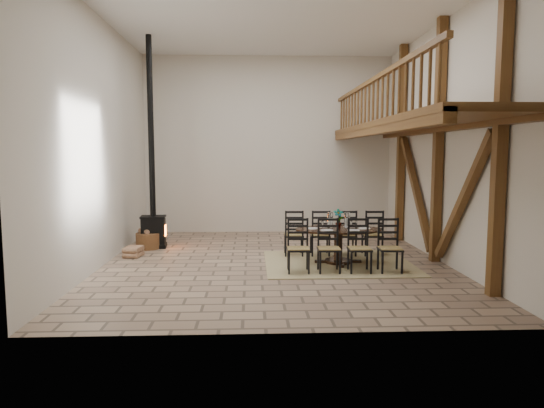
{
  "coord_description": "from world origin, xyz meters",
  "views": [
    {
      "loc": [
        -0.48,
        -9.91,
        2.27
      ],
      "look_at": [
        -0.04,
        0.4,
        1.19
      ],
      "focal_mm": 32.0,
      "sensor_mm": 36.0,
      "label": 1
    }
  ],
  "objects_px": {
    "wood_stove": "(153,200)",
    "log_basket": "(148,240)",
    "dining_table": "(338,246)",
    "log_stack": "(133,252)"
  },
  "relations": [
    {
      "from": "wood_stove",
      "to": "dining_table",
      "type": "bearing_deg",
      "value": -29.66
    },
    {
      "from": "log_stack",
      "to": "log_basket",
      "type": "bearing_deg",
      "value": 82.09
    },
    {
      "from": "dining_table",
      "to": "log_basket",
      "type": "distance_m",
      "value": 4.61
    },
    {
      "from": "wood_stove",
      "to": "log_stack",
      "type": "relative_size",
      "value": 9.9
    },
    {
      "from": "wood_stove",
      "to": "log_stack",
      "type": "bearing_deg",
      "value": -107.96
    },
    {
      "from": "log_basket",
      "to": "wood_stove",
      "type": "bearing_deg",
      "value": 49.01
    },
    {
      "from": "wood_stove",
      "to": "log_basket",
      "type": "distance_m",
      "value": 0.95
    },
    {
      "from": "wood_stove",
      "to": "log_basket",
      "type": "xyz_separation_m",
      "value": [
        -0.11,
        -0.12,
        -0.94
      ]
    },
    {
      "from": "dining_table",
      "to": "wood_stove",
      "type": "relative_size",
      "value": 0.45
    },
    {
      "from": "dining_table",
      "to": "log_basket",
      "type": "xyz_separation_m",
      "value": [
        -4.26,
        1.76,
        -0.16
      ]
    }
  ]
}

